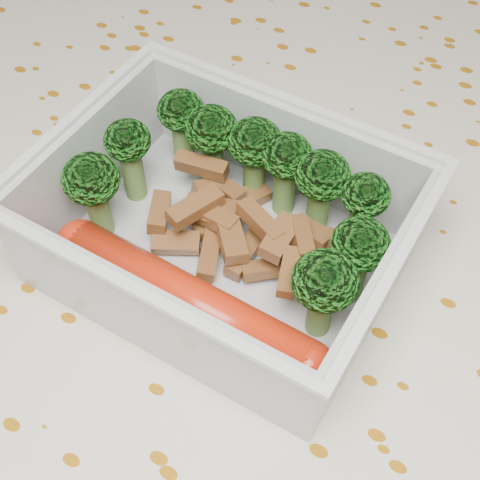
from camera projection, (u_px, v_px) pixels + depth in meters
The scene contains 6 objects.
dining_table at pixel (252, 341), 0.46m from camera, with size 1.40×0.90×0.75m.
tablecloth at pixel (253, 302), 0.42m from camera, with size 1.46×0.96×0.19m.
lunch_container at pixel (222, 237), 0.37m from camera, with size 0.20×0.16×0.07m.
broccoli_florets at pixel (250, 182), 0.37m from camera, with size 0.18×0.10×0.06m.
meat_pile at pixel (237, 225), 0.38m from camera, with size 0.11×0.08×0.03m.
sausage at pixel (187, 301), 0.36m from camera, with size 0.17×0.04×0.03m.
Camera 1 is at (0.10, -0.20, 1.08)m, focal length 50.00 mm.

